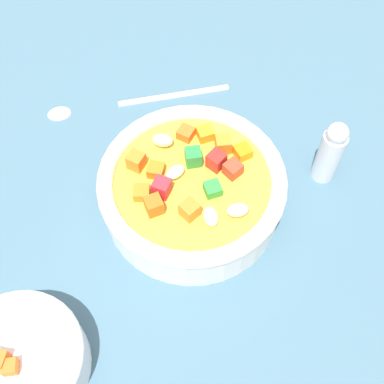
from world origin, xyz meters
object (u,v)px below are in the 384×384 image
Objects in this scene: soup_bowl_main at (192,190)px; side_bowl_small at (20,362)px; pepper_shaker at (330,152)px; spoon at (128,101)px.

side_bowl_small is at bearing -37.91° from soup_bowl_main.
side_bowl_small is 1.37× the size of pepper_shaker.
pepper_shaker is at bearing 143.27° from spoon.
pepper_shaker is (9.65, 24.25, 4.05)cm from spoon.
side_bowl_small is at bearing 65.65° from spoon.
spoon is at bearing 170.69° from side_bowl_small.
soup_bowl_main is 15.96cm from pepper_shaker.
side_bowl_small reaches higher than spoon.
pepper_shaker reaches higher than side_bowl_small.
side_bowl_small is (33.56, -5.50, 2.07)cm from spoon.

